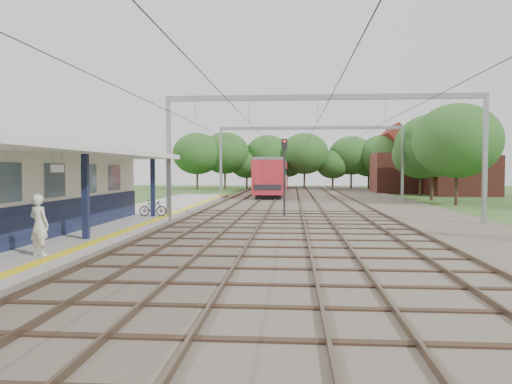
{
  "coord_description": "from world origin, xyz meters",
  "views": [
    {
      "loc": [
        1.91,
        -12.19,
        2.97
      ],
      "look_at": [
        -0.35,
        17.86,
        1.6
      ],
      "focal_mm": 35.0,
      "sensor_mm": 36.0,
      "label": 1
    }
  ],
  "objects": [
    {
      "name": "train",
      "position": [
        -0.5,
        53.41,
        2.25
      ],
      "size": [
        3.08,
        38.38,
        4.04
      ],
      "color": "black",
      "rests_on": "ballast_bed"
    },
    {
      "name": "ground",
      "position": [
        0.0,
        0.0,
        0.0
      ],
      "size": [
        160.0,
        160.0,
        0.0
      ],
      "primitive_type": "plane",
      "color": "#2D4C1E",
      "rests_on": "ground"
    },
    {
      "name": "tree_band",
      "position": [
        3.84,
        57.12,
        4.92
      ],
      "size": [
        31.72,
        30.88,
        8.82
      ],
      "color": "#382619",
      "rests_on": "ground"
    },
    {
      "name": "station_building",
      "position": [
        -8.88,
        7.0,
        2.04
      ],
      "size": [
        3.41,
        18.0,
        3.4
      ],
      "color": "beige",
      "rests_on": "platform"
    },
    {
      "name": "yellow_stripe",
      "position": [
        -5.25,
        14.0,
        0.35
      ],
      "size": [
        0.45,
        52.0,
        0.01
      ],
      "primitive_type": "cube",
      "color": "yellow",
      "rests_on": "platform"
    },
    {
      "name": "signal_post",
      "position": [
        1.35,
        18.6,
        3.18
      ],
      "size": [
        0.37,
        0.31,
        4.85
      ],
      "rotation": [
        0.0,
        0.0,
        -0.21
      ],
      "color": "black",
      "rests_on": "ground"
    },
    {
      "name": "canopy",
      "position": [
        -7.77,
        6.0,
        3.64
      ],
      "size": [
        6.4,
        20.0,
        3.44
      ],
      "color": "#101734",
      "rests_on": "platform"
    },
    {
      "name": "platform",
      "position": [
        -7.5,
        14.0,
        0.17
      ],
      "size": [
        5.0,
        52.0,
        0.35
      ],
      "primitive_type": "cube",
      "color": "gray",
      "rests_on": "ground"
    },
    {
      "name": "person",
      "position": [
        -5.79,
        2.33,
        1.28
      ],
      "size": [
        0.79,
        0.65,
        1.87
      ],
      "primitive_type": "imported",
      "rotation": [
        0.0,
        0.0,
        2.8
      ],
      "color": "silver",
      "rests_on": "platform"
    },
    {
      "name": "catenary_system",
      "position": [
        3.39,
        25.28,
        5.51
      ],
      "size": [
        17.22,
        88.0,
        7.0
      ],
      "color": "gray",
      "rests_on": "ground"
    },
    {
      "name": "rail_tracks",
      "position": [
        1.5,
        30.0,
        0.18
      ],
      "size": [
        11.8,
        88.0,
        0.15
      ],
      "color": "brown",
      "rests_on": "ballast_bed"
    },
    {
      "name": "bicycle",
      "position": [
        -5.91,
        15.0,
        0.81
      ],
      "size": [
        1.56,
        0.53,
        0.92
      ],
      "primitive_type": "imported",
      "rotation": [
        0.0,
        0.0,
        1.63
      ],
      "color": "black",
      "rests_on": "platform"
    },
    {
      "name": "ballast_bed",
      "position": [
        4.0,
        30.0,
        0.05
      ],
      "size": [
        18.0,
        90.0,
        0.1
      ],
      "primitive_type": "cube",
      "color": "#473D33",
      "rests_on": "ground"
    },
    {
      "name": "house_far",
      "position": [
        16.0,
        52.0,
        3.23
      ],
      "size": [
        8.0,
        6.12,
        8.66
      ],
      "color": "brown",
      "rests_on": "ground"
    },
    {
      "name": "house_near",
      "position": [
        21.0,
        46.0,
        2.99
      ],
      "size": [
        7.0,
        6.12,
        7.89
      ],
      "color": "brown",
      "rests_on": "ground"
    }
  ]
}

